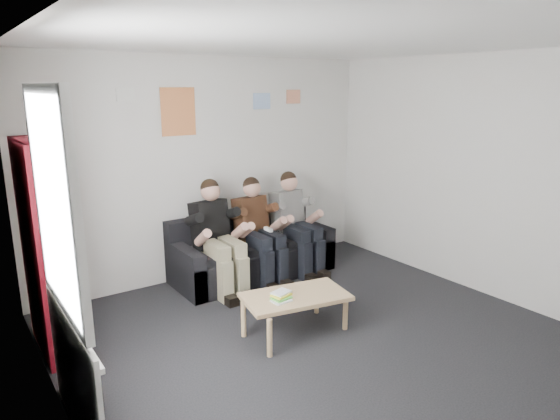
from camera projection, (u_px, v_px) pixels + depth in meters
The scene contains 14 objects.
room_shell at pixel (349, 208), 4.16m from camera, with size 5.00×5.00×5.00m.
sofa at pixel (252, 254), 6.30m from camera, with size 2.01×0.82×0.78m.
bookshelf at pixel (48, 249), 4.36m from camera, with size 0.29×0.86×1.91m.
coffee_table at pixel (295, 299), 4.79m from camera, with size 1.00×0.55×0.40m.
game_cases at pixel (281, 296), 4.67m from camera, with size 0.23×0.21×0.06m.
person_left at pixel (219, 238), 5.75m from camera, with size 0.41×0.89×1.30m.
person_middle at pixel (259, 231), 6.06m from camera, with size 0.40×0.85×1.27m.
person_right at pixel (296, 224), 6.37m from camera, with size 0.40×0.86×1.28m.
radiator at pixel (88, 389), 3.37m from camera, with size 0.10×0.64×0.60m.
window at pixel (66, 298), 3.17m from camera, with size 0.05×1.30×2.36m.
poster_large at pixel (178, 112), 5.75m from camera, with size 0.42×0.01×0.55m, color #E3AE50.
poster_blue at pixel (262, 101), 6.37m from camera, with size 0.25×0.01×0.20m, color #4592ED.
poster_pink at pixel (293, 97), 6.63m from camera, with size 0.22×0.01×0.18m, color #B93984.
poster_sign at pixel (125, 94), 5.37m from camera, with size 0.20×0.01×0.14m, color white.
Camera 1 is at (-2.78, -2.99, 2.34)m, focal length 32.00 mm.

